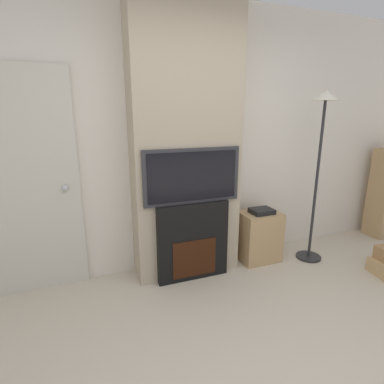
{
  "coord_description": "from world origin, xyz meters",
  "views": [
    {
      "loc": [
        -0.97,
        -0.91,
        1.63
      ],
      "look_at": [
        0.0,
        1.65,
        0.9
      ],
      "focal_mm": 28.0,
      "sensor_mm": 36.0,
      "label": 1
    }
  ],
  "objects_px": {
    "media_stand": "(258,235)",
    "fireplace": "(192,241)",
    "television": "(192,176)",
    "floor_lamp": "(321,140)"
  },
  "relations": [
    {
      "from": "floor_lamp",
      "to": "fireplace",
      "type": "bearing_deg",
      "value": 176.11
    },
    {
      "from": "media_stand",
      "to": "fireplace",
      "type": "bearing_deg",
      "value": -173.57
    },
    {
      "from": "television",
      "to": "floor_lamp",
      "type": "relative_size",
      "value": 0.51
    },
    {
      "from": "floor_lamp",
      "to": "media_stand",
      "type": "bearing_deg",
      "value": 161.58
    },
    {
      "from": "fireplace",
      "to": "floor_lamp",
      "type": "xyz_separation_m",
      "value": [
        1.4,
        -0.1,
        0.96
      ]
    },
    {
      "from": "television",
      "to": "floor_lamp",
      "type": "bearing_deg",
      "value": -3.8
    },
    {
      "from": "fireplace",
      "to": "floor_lamp",
      "type": "distance_m",
      "value": 1.7
    },
    {
      "from": "fireplace",
      "to": "media_stand",
      "type": "distance_m",
      "value": 0.85
    },
    {
      "from": "fireplace",
      "to": "television",
      "type": "xyz_separation_m",
      "value": [
        0.0,
        -0.0,
        0.66
      ]
    },
    {
      "from": "television",
      "to": "media_stand",
      "type": "height_order",
      "value": "television"
    }
  ]
}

